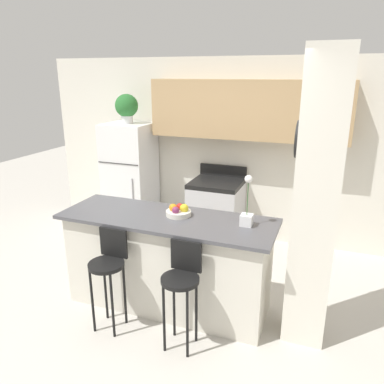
{
  "coord_description": "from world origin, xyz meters",
  "views": [
    {
      "loc": [
        1.45,
        -3.09,
        2.33
      ],
      "look_at": [
        0.0,
        0.7,
        1.04
      ],
      "focal_mm": 35.0,
      "sensor_mm": 36.0,
      "label": 1
    }
  ],
  "objects_px": {
    "stove_range": "(216,212)",
    "potted_plant_on_fridge": "(127,107)",
    "refrigerator": "(130,178)",
    "fruit_bowl": "(179,211)",
    "bar_stool_left": "(109,266)",
    "orchid_vase": "(247,211)",
    "bar_stool_right": "(182,281)",
    "trash_bin": "(159,227)"
  },
  "relations": [
    {
      "from": "stove_range",
      "to": "trash_bin",
      "type": "xyz_separation_m",
      "value": [
        -0.81,
        -0.22,
        -0.27
      ]
    },
    {
      "from": "refrigerator",
      "to": "fruit_bowl",
      "type": "bearing_deg",
      "value": -47.13
    },
    {
      "from": "potted_plant_on_fridge",
      "to": "orchid_vase",
      "type": "distance_m",
      "value": 2.76
    },
    {
      "from": "refrigerator",
      "to": "trash_bin",
      "type": "relative_size",
      "value": 4.31
    },
    {
      "from": "refrigerator",
      "to": "potted_plant_on_fridge",
      "type": "xyz_separation_m",
      "value": [
        -0.0,
        0.0,
        1.05
      ]
    },
    {
      "from": "refrigerator",
      "to": "stove_range",
      "type": "xyz_separation_m",
      "value": [
        1.37,
        0.0,
        -0.36
      ]
    },
    {
      "from": "bar_stool_left",
      "to": "trash_bin",
      "type": "height_order",
      "value": "bar_stool_left"
    },
    {
      "from": "potted_plant_on_fridge",
      "to": "refrigerator",
      "type": "bearing_deg",
      "value": -62.07
    },
    {
      "from": "bar_stool_left",
      "to": "bar_stool_right",
      "type": "distance_m",
      "value": 0.73
    },
    {
      "from": "bar_stool_right",
      "to": "fruit_bowl",
      "type": "relative_size",
      "value": 3.89
    },
    {
      "from": "potted_plant_on_fridge",
      "to": "trash_bin",
      "type": "relative_size",
      "value": 1.09
    },
    {
      "from": "bar_stool_left",
      "to": "orchid_vase",
      "type": "distance_m",
      "value": 1.37
    },
    {
      "from": "refrigerator",
      "to": "fruit_bowl",
      "type": "height_order",
      "value": "refrigerator"
    },
    {
      "from": "orchid_vase",
      "to": "fruit_bowl",
      "type": "relative_size",
      "value": 1.94
    },
    {
      "from": "refrigerator",
      "to": "bar_stool_left",
      "type": "xyz_separation_m",
      "value": [
        1.0,
        -2.15,
        -0.18
      ]
    },
    {
      "from": "stove_range",
      "to": "bar_stool_right",
      "type": "height_order",
      "value": "stove_range"
    },
    {
      "from": "fruit_bowl",
      "to": "trash_bin",
      "type": "relative_size",
      "value": 0.65
    },
    {
      "from": "bar_stool_left",
      "to": "orchid_vase",
      "type": "height_order",
      "value": "orchid_vase"
    },
    {
      "from": "potted_plant_on_fridge",
      "to": "fruit_bowl",
      "type": "height_order",
      "value": "potted_plant_on_fridge"
    },
    {
      "from": "trash_bin",
      "to": "orchid_vase",
      "type": "bearing_deg",
      "value": -40.7
    },
    {
      "from": "refrigerator",
      "to": "fruit_bowl",
      "type": "xyz_separation_m",
      "value": [
        1.46,
        -1.57,
        0.21
      ]
    },
    {
      "from": "potted_plant_on_fridge",
      "to": "stove_range",
      "type": "bearing_deg",
      "value": 0.01
    },
    {
      "from": "bar_stool_left",
      "to": "potted_plant_on_fridge",
      "type": "xyz_separation_m",
      "value": [
        -1.0,
        2.15,
        1.24
      ]
    },
    {
      "from": "refrigerator",
      "to": "trash_bin",
      "type": "distance_m",
      "value": 0.87
    },
    {
      "from": "bar_stool_left",
      "to": "orchid_vase",
      "type": "xyz_separation_m",
      "value": [
        1.14,
        0.57,
        0.49
      ]
    },
    {
      "from": "bar_stool_right",
      "to": "potted_plant_on_fridge",
      "type": "height_order",
      "value": "potted_plant_on_fridge"
    },
    {
      "from": "refrigerator",
      "to": "orchid_vase",
      "type": "height_order",
      "value": "refrigerator"
    },
    {
      "from": "bar_stool_left",
      "to": "potted_plant_on_fridge",
      "type": "relative_size",
      "value": 2.33
    },
    {
      "from": "orchid_vase",
      "to": "fruit_bowl",
      "type": "bearing_deg",
      "value": 179.33
    },
    {
      "from": "bar_stool_left",
      "to": "potted_plant_on_fridge",
      "type": "bearing_deg",
      "value": 114.92
    },
    {
      "from": "bar_stool_left",
      "to": "potted_plant_on_fridge",
      "type": "height_order",
      "value": "potted_plant_on_fridge"
    },
    {
      "from": "bar_stool_left",
      "to": "trash_bin",
      "type": "bearing_deg",
      "value": 102.86
    },
    {
      "from": "trash_bin",
      "to": "bar_stool_right",
      "type": "bearing_deg",
      "value": -58.84
    },
    {
      "from": "stove_range",
      "to": "trash_bin",
      "type": "height_order",
      "value": "stove_range"
    },
    {
      "from": "stove_range",
      "to": "potted_plant_on_fridge",
      "type": "relative_size",
      "value": 2.58
    },
    {
      "from": "bar_stool_right",
      "to": "fruit_bowl",
      "type": "distance_m",
      "value": 0.75
    },
    {
      "from": "refrigerator",
      "to": "trash_bin",
      "type": "height_order",
      "value": "refrigerator"
    },
    {
      "from": "bar_stool_right",
      "to": "potted_plant_on_fridge",
      "type": "bearing_deg",
      "value": 128.78
    },
    {
      "from": "refrigerator",
      "to": "stove_range",
      "type": "height_order",
      "value": "refrigerator"
    },
    {
      "from": "stove_range",
      "to": "fruit_bowl",
      "type": "height_order",
      "value": "fruit_bowl"
    },
    {
      "from": "stove_range",
      "to": "fruit_bowl",
      "type": "distance_m",
      "value": 1.67
    },
    {
      "from": "bar_stool_left",
      "to": "potted_plant_on_fridge",
      "type": "distance_m",
      "value": 2.67
    }
  ]
}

